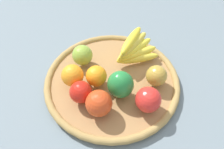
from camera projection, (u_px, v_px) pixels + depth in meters
name	position (u px, v px, depth m)	size (l,w,h in m)	color
ground_plane	(112.00, 84.00, 0.78)	(2.40, 2.40, 0.00)	slate
basket	(112.00, 81.00, 0.77)	(0.46, 0.46, 0.03)	#9F7446
orange_1	(96.00, 76.00, 0.72)	(0.07, 0.07, 0.07)	orange
bell_pepper	(120.00, 85.00, 0.68)	(0.08, 0.08, 0.09)	#247D38
banana_bunch	(135.00, 49.00, 0.79)	(0.16, 0.15, 0.09)	yellow
apple_3	(148.00, 100.00, 0.66)	(0.08, 0.08, 0.08)	red
apple_0	(81.00, 92.00, 0.68)	(0.07, 0.07, 0.07)	red
apple_4	(99.00, 103.00, 0.65)	(0.08, 0.08, 0.08)	red
apple_1	(82.00, 55.00, 0.78)	(0.07, 0.07, 0.07)	#89AB38
orange_0	(72.00, 75.00, 0.72)	(0.07, 0.07, 0.07)	orange
apple_2	(156.00, 76.00, 0.72)	(0.07, 0.07, 0.07)	#B18B34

